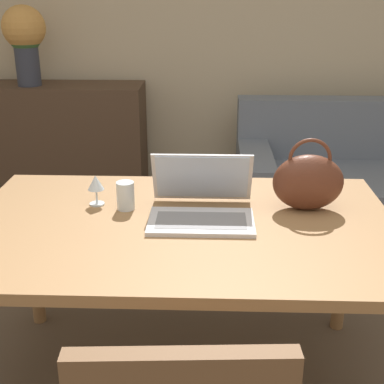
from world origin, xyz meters
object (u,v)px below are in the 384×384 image
Objects in this scene: drinking_glass at (127,196)px; handbag at (309,181)px; wine_glass at (97,184)px; flower_vase at (25,36)px; couch at (384,189)px; laptop at (203,200)px.

handbag reaches higher than drinking_glass.
drinking_glass is 0.69m from handbag.
wine_glass is at bearing 178.91° from handbag.
wine_glass is 1.99m from flower_vase.
handbag is (0.81, -0.02, 0.03)m from wine_glass.
couch is at bearing 41.66° from wine_glass.
couch is at bearing 61.54° from handbag.
drinking_glass is at bearing -178.15° from handbag.
wine_glass is 0.23× the size of flower_vase.
handbag is 2.44m from flower_vase.
flower_vase is at bearing 117.49° from drinking_glass.
drinking_glass is at bearing -135.33° from couch.
wine_glass reaches higher than drinking_glass.
handbag is at bearing -118.46° from couch.
drinking_glass is (-1.46, -1.44, 0.51)m from couch.
flower_vase reaches higher than handbag.
laptop is 3.15× the size of wine_glass.
wine_glass is (-0.12, 0.04, 0.03)m from drinking_glass.
flower_vase is (-0.94, 1.80, 0.42)m from drinking_glass.
couch is at bearing -8.63° from flower_vase.
drinking_glass is at bearing 170.16° from laptop.
drinking_glass is 0.90× the size of wine_glass.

